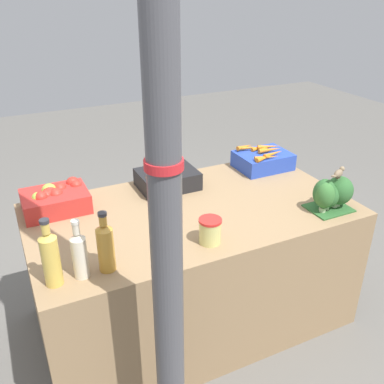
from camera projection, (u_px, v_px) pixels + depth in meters
The scene contains 12 objects.
ground_plane at pixel (192, 316), 2.61m from camera, with size 10.00×10.00×0.00m, color #605E59.
market_table at pixel (192, 266), 2.44m from camera, with size 1.71×0.94×0.74m, color #937551.
support_pole at pixel (164, 172), 1.27m from camera, with size 0.12×0.12×2.65m.
apple_crate at pixel (55, 198), 2.24m from camera, with size 0.33×0.25×0.14m.
orange_crate at pixel (167, 178), 2.48m from camera, with size 0.33×0.25×0.14m.
carrot_crate at pixel (263, 159), 2.74m from camera, with size 0.33×0.26×0.14m.
broccoli_pile at pixel (332, 193), 2.23m from camera, with size 0.24×0.18×0.18m.
juice_bottle_golden at pixel (51, 257), 1.66m from camera, with size 0.07×0.07×0.30m.
juice_bottle_cloudy at pixel (79, 254), 1.71m from camera, with size 0.06×0.06×0.26m.
juice_bottle_amber at pixel (106, 246), 1.75m from camera, with size 0.07×0.07×0.27m.
pickle_jar at pixel (210, 231), 1.96m from camera, with size 0.11×0.11×0.12m.
sparrow_bird at pixel (339, 173), 2.18m from camera, with size 0.13×0.07×0.05m.
Camera 1 is at (-0.86, -1.80, 1.84)m, focal length 40.00 mm.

